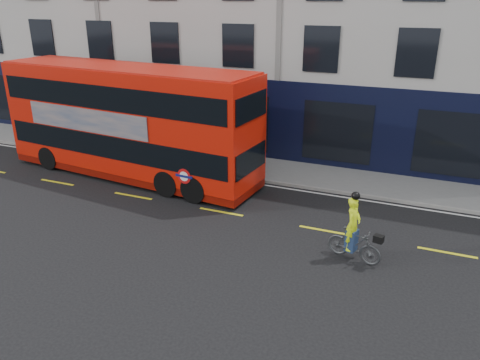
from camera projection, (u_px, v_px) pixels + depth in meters
The scene contains 8 objects.
ground at pixel (204, 229), 16.59m from camera, with size 120.00×120.00×0.00m, color black.
pavement at pixel (265, 169), 22.16m from camera, with size 60.00×3.00×0.12m, color gray.
kerb at pixel (254, 179), 20.87m from camera, with size 60.00×0.12×0.13m, color gray.
building_terrace at pixel (308, 0), 24.98m from camera, with size 50.00×10.07×15.00m.
road_edge_line at pixel (251, 183), 20.63m from camera, with size 58.00×0.10×0.01m, color silver.
lane_dashes at pixel (221, 212), 17.88m from camera, with size 58.00×0.12×0.01m, color yellow, non-canonical shape.
bus at pixel (129, 121), 20.65m from camera, with size 12.45×3.98×4.94m.
cyclist at pixel (354, 238), 14.39m from camera, with size 1.83×0.93×2.27m.
Camera 1 is at (6.85, -13.19, 7.69)m, focal length 35.00 mm.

